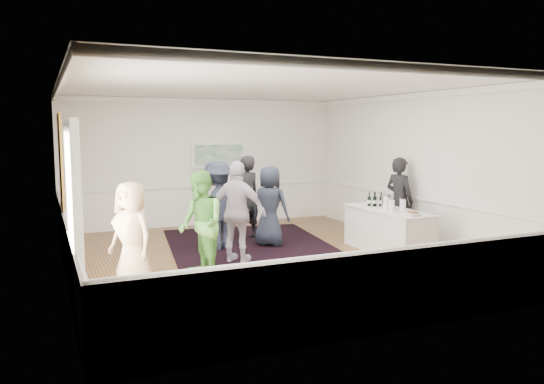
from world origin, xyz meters
name	(u,v)px	position (x,y,z in m)	size (l,w,h in m)	color
floor	(264,259)	(0.00, 0.00, 0.00)	(8.00, 8.00, 0.00)	brown
ceiling	(264,87)	(0.00, 0.00, 3.20)	(7.00, 8.00, 0.02)	white
wall_left	(62,182)	(-3.50, 0.00, 1.60)	(0.02, 8.00, 3.20)	white
wall_right	(416,169)	(3.50, 0.00, 1.60)	(0.02, 8.00, 3.20)	white
wall_back	(203,162)	(0.00, 4.00, 1.60)	(7.00, 0.02, 3.20)	white
wall_front	(396,201)	(0.00, -4.00, 1.60)	(7.00, 0.02, 3.20)	white
wainscoting	(264,233)	(0.00, 0.00, 0.50)	(7.00, 8.00, 1.00)	white
mirror	(61,164)	(-3.45, 1.30, 1.80)	(0.05, 1.25, 1.85)	gold
doorway	(72,209)	(-3.45, -1.90, 1.42)	(0.10, 1.78, 2.56)	white
landscape_painting	(219,155)	(0.40, 3.95, 1.78)	(1.44, 0.06, 0.66)	white
area_rug	(250,245)	(0.16, 1.14, 0.01)	(3.28, 4.30, 0.02)	black
serving_table	(388,230)	(2.47, -0.47, 0.43)	(0.81, 2.12, 0.86)	silver
bartender	(399,200)	(3.20, 0.15, 0.92)	(0.67, 0.44, 1.85)	black
guest_tan	(131,235)	(-2.58, -0.94, 0.83)	(0.81, 0.53, 1.66)	tan
guest_green	(201,224)	(-1.43, -0.75, 0.89)	(0.86, 0.67, 1.77)	#5BAA44
guest_lilac	(238,212)	(-0.54, -0.06, 0.93)	(1.09, 0.45, 1.86)	silver
guest_dark_a	(218,206)	(-0.56, 1.07, 0.90)	(1.16, 0.67, 1.80)	#1E2332
guest_dark_b	(246,198)	(0.34, 1.83, 0.93)	(0.68, 0.45, 1.86)	black
guest_navy	(270,206)	(0.55, 0.99, 0.84)	(0.82, 0.53, 1.68)	#1E2332
wine_bottles	(376,199)	(2.50, -0.01, 1.01)	(0.33, 0.20, 0.31)	black
juice_pitchers	(393,205)	(2.44, -0.67, 0.98)	(0.37, 0.34, 0.24)	#62B741
ice_bucket	(387,203)	(2.54, -0.34, 0.97)	(0.26, 0.26, 0.24)	silver
nut_bowl	(413,213)	(2.42, -1.29, 0.90)	(0.29, 0.29, 0.08)	white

